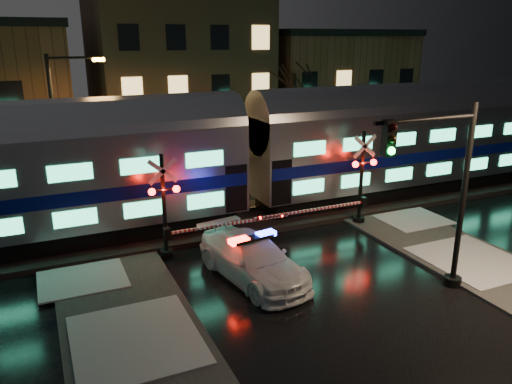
{
  "coord_description": "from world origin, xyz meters",
  "views": [
    {
      "loc": [
        -8.42,
        -15.7,
        8.39
      ],
      "look_at": [
        -0.25,
        2.5,
        2.2
      ],
      "focal_mm": 35.0,
      "sensor_mm": 36.0,
      "label": 1
    }
  ],
  "objects_px": {
    "crossing_signal_right": "(356,188)",
    "traffic_light": "(441,197)",
    "police_car": "(253,259)",
    "crossing_signal_left": "(174,216)",
    "streetlight": "(61,126)"
  },
  "relations": [
    {
      "from": "crossing_signal_right",
      "to": "traffic_light",
      "type": "bearing_deg",
      "value": -100.93
    },
    {
      "from": "crossing_signal_right",
      "to": "streetlight",
      "type": "relative_size",
      "value": 0.81
    },
    {
      "from": "crossing_signal_right",
      "to": "streetlight",
      "type": "height_order",
      "value": "streetlight"
    },
    {
      "from": "police_car",
      "to": "crossing_signal_right",
      "type": "bearing_deg",
      "value": 15.46
    },
    {
      "from": "crossing_signal_right",
      "to": "police_car",
      "type": "bearing_deg",
      "value": -155.16
    },
    {
      "from": "police_car",
      "to": "traffic_light",
      "type": "height_order",
      "value": "traffic_light"
    },
    {
      "from": "crossing_signal_left",
      "to": "streetlight",
      "type": "xyz_separation_m",
      "value": [
        -3.43,
        6.69,
        2.7
      ]
    },
    {
      "from": "streetlight",
      "to": "police_car",
      "type": "bearing_deg",
      "value": -60.53
    },
    {
      "from": "crossing_signal_right",
      "to": "streetlight",
      "type": "xyz_separation_m",
      "value": [
        -11.92,
        6.69,
        2.62
      ]
    },
    {
      "from": "crossing_signal_right",
      "to": "traffic_light",
      "type": "height_order",
      "value": "traffic_light"
    },
    {
      "from": "crossing_signal_right",
      "to": "traffic_light",
      "type": "distance_m",
      "value": 6.71
    },
    {
      "from": "police_car",
      "to": "streetlight",
      "type": "distance_m",
      "value": 11.7
    },
    {
      "from": "police_car",
      "to": "crossing_signal_left",
      "type": "bearing_deg",
      "value": 114.95
    },
    {
      "from": "traffic_light",
      "to": "crossing_signal_left",
      "type": "bearing_deg",
      "value": 138.93
    },
    {
      "from": "traffic_light",
      "to": "police_car",
      "type": "bearing_deg",
      "value": 147.14
    }
  ]
}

